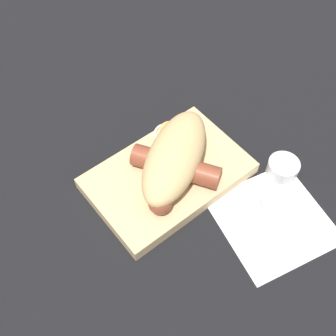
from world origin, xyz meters
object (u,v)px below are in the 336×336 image
bread_roll (176,158)px  sausage (176,166)px  condiment_cup_near (275,203)px  food_tray (168,176)px  condiment_cup_far (282,169)px

bread_roll → sausage: size_ratio=1.31×
condiment_cup_near → food_tray: bearing=-56.7°
condiment_cup_near → condiment_cup_far: bearing=-146.7°
sausage → condiment_cup_far: sausage is taller
bread_roll → condiment_cup_far: (-0.14, 0.10, -0.04)m
condiment_cup_far → condiment_cup_near: bearing=33.3°
bread_roll → condiment_cup_far: bread_roll is taller
food_tray → condiment_cup_far: 0.19m
sausage → bread_roll: bearing=-135.3°
food_tray → condiment_cup_far: size_ratio=4.92×
sausage → condiment_cup_far: bearing=145.3°
food_tray → bread_roll: bread_roll is taller
condiment_cup_far → food_tray: bearing=-35.6°
sausage → condiment_cup_far: (-0.14, 0.10, -0.03)m
food_tray → sausage: bearing=131.8°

